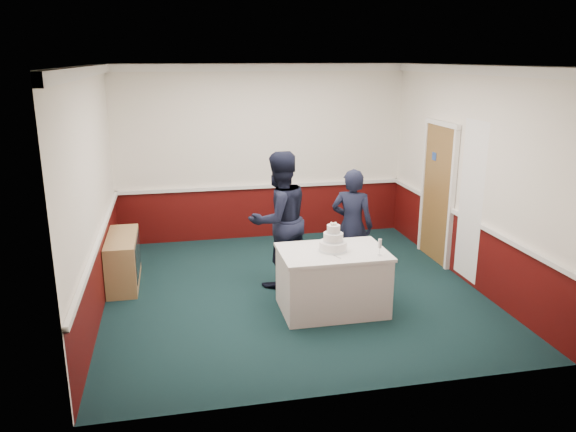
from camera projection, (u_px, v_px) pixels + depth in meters
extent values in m
plane|color=black|center=(293.00, 291.00, 7.71)|extent=(5.00, 5.00, 0.00)
cube|color=white|center=(262.00, 153.00, 9.64)|extent=(5.00, 0.05, 3.00)
cube|color=white|center=(95.00, 193.00, 6.82)|extent=(0.05, 5.00, 3.00)
cube|color=white|center=(467.00, 176.00, 7.79)|extent=(0.05, 5.00, 3.00)
cube|color=white|center=(294.00, 67.00, 6.90)|extent=(5.00, 5.00, 0.05)
cube|color=#440A09|center=(263.00, 212.00, 9.93)|extent=(5.00, 0.02, 0.90)
cube|color=white|center=(263.00, 186.00, 9.79)|extent=(4.98, 0.05, 0.06)
cube|color=white|center=(262.00, 67.00, 9.23)|extent=(5.00, 0.08, 0.12)
cube|color=#9A6437|center=(438.00, 194.00, 8.67)|extent=(0.05, 0.90, 2.10)
cube|color=#234799|center=(434.00, 156.00, 8.65)|extent=(0.01, 0.12, 0.12)
cube|color=white|center=(471.00, 202.00, 7.63)|extent=(0.02, 0.60, 2.20)
cube|color=#9B7F4B|center=(123.00, 260.00, 7.87)|extent=(0.40, 1.20, 0.70)
cube|color=black|center=(138.00, 256.00, 7.89)|extent=(0.01, 1.00, 0.50)
cube|color=white|center=(332.00, 281.00, 7.04)|extent=(1.28, 0.88, 0.76)
cube|color=white|center=(333.00, 252.00, 6.93)|extent=(1.32, 0.92, 0.04)
cylinder|color=white|center=(333.00, 246.00, 6.91)|extent=(0.34, 0.34, 0.12)
cylinder|color=silver|center=(333.00, 250.00, 6.92)|extent=(0.35, 0.35, 0.03)
cylinder|color=white|center=(333.00, 237.00, 6.88)|extent=(0.24, 0.24, 0.11)
cylinder|color=silver|center=(333.00, 240.00, 6.89)|extent=(0.25, 0.25, 0.02)
cylinder|color=white|center=(333.00, 229.00, 6.85)|extent=(0.16, 0.16, 0.10)
cylinder|color=silver|center=(333.00, 232.00, 6.86)|extent=(0.17, 0.17, 0.02)
sphere|color=#EDE5C9|center=(334.00, 224.00, 6.83)|extent=(0.03, 0.03, 0.03)
sphere|color=#EDE5C9|center=(335.00, 223.00, 6.85)|extent=(0.03, 0.03, 0.03)
sphere|color=#EDE5C9|center=(331.00, 223.00, 6.85)|extent=(0.03, 0.03, 0.03)
sphere|color=#EDE5C9|center=(336.00, 224.00, 6.82)|extent=(0.03, 0.03, 0.03)
sphere|color=#EDE5C9|center=(332.00, 224.00, 6.82)|extent=(0.03, 0.03, 0.03)
cube|color=silver|center=(335.00, 256.00, 6.73)|extent=(0.09, 0.21, 0.00)
cylinder|color=silver|center=(379.00, 255.00, 6.76)|extent=(0.05, 0.05, 0.01)
cylinder|color=silver|center=(380.00, 251.00, 6.75)|extent=(0.01, 0.01, 0.09)
cylinder|color=silver|center=(380.00, 244.00, 6.72)|extent=(0.04, 0.04, 0.11)
imported|color=black|center=(279.00, 220.00, 7.69)|extent=(1.13, 1.02, 1.89)
imported|color=black|center=(352.00, 226.00, 7.87)|extent=(0.71, 0.63, 1.63)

